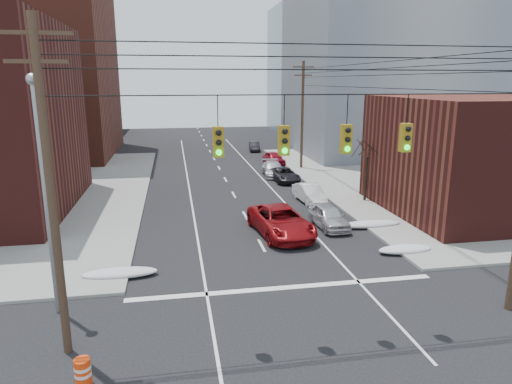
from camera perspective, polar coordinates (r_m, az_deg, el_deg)
name	(u,v)px	position (r m, az deg, el deg)	size (l,w,h in m)	color
ground	(334,378)	(15.59, 9.74, -21.94)	(160.00, 160.00, 0.00)	black
sidewalk_ne	(503,175)	(50.88, 28.44, 1.90)	(40.00, 40.00, 0.15)	gray
building_brick_far	(47,99)	(88.51, -24.65, 10.53)	(22.00, 18.00, 12.00)	#471815
building_office	(386,53)	(61.95, 15.90, 16.42)	(22.00, 20.00, 25.00)	gray
building_glass	(331,70)	(86.72, 9.35, 14.84)	(20.00, 18.00, 22.00)	gray
building_storefront	(505,155)	(36.22, 28.64, 4.04)	(16.00, 12.00, 8.00)	#471815
utility_pole_left	(51,188)	(15.67, -24.30, 0.49)	(2.20, 0.28, 11.00)	#473323
utility_pole_far	(302,113)	(47.79, 5.81, 9.74)	(2.20, 0.28, 11.00)	#473323
traffic_signals	(315,138)	(15.65, 7.45, 6.73)	(17.00, 0.42, 2.02)	black
street_light	(43,177)	(18.82, -25.06, 1.69)	(0.44, 0.44, 9.32)	gray
bare_tree	(366,172)	(35.50, 13.58, 2.42)	(2.09, 2.20, 4.93)	black
snow_nw	(120,273)	(22.80, -16.64, -9.68)	(3.50, 1.08, 0.42)	silver
snow_ne	(405,249)	(26.03, 18.13, -6.82)	(3.00, 1.08, 0.42)	silver
snow_east_far	(370,224)	(29.83, 14.08, -3.93)	(4.00, 1.08, 0.42)	silver
red_pickup	(281,221)	(27.46, 3.13, -3.66)	(2.80, 6.08, 1.69)	maroon
parked_car_a	(329,217)	(29.18, 9.07, -3.06)	(1.66, 4.13, 1.41)	silver
parked_car_b	(310,193)	(34.99, 6.75, -0.18)	(1.47, 4.22, 1.39)	silver
parked_car_c	(285,175)	(42.15, 3.60, 2.18)	(2.08, 4.51, 1.25)	black
parked_car_d	(273,169)	(44.53, 2.17, 2.90)	(1.92, 4.73, 1.37)	silver
parked_car_e	(274,158)	(50.67, 2.26, 4.24)	(1.66, 4.13, 1.41)	maroon
parked_car_f	(254,146)	(60.60, -0.21, 5.72)	(1.29, 3.71, 1.22)	black
lot_car_a	(20,199)	(36.92, -27.39, -0.80)	(1.30, 3.72, 1.23)	silver
lot_car_b	(54,182)	(41.80, -23.98, 1.16)	(2.17, 4.70, 1.31)	#BBBBC0
construction_barrel	(83,372)	(15.76, -20.83, -20.29)	(0.66, 0.66, 0.89)	#F93D0D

